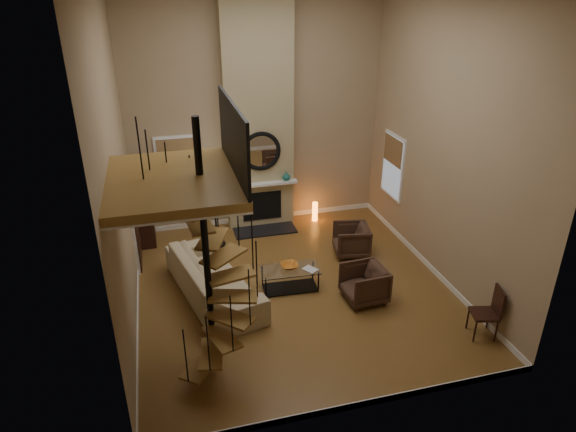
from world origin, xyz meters
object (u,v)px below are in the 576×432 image
object	(u,v)px
hutch	(143,204)
coffee_table	(290,276)
sofa	(213,278)
floor_lamp	(214,188)
accent_lamp	(315,212)
armchair_far	(368,283)
side_chair	(490,310)
armchair_near	(354,240)

from	to	relation	value
hutch	coffee_table	bearing A→B (deg)	-45.81
sofa	floor_lamp	bearing A→B (deg)	-22.91
sofa	accent_lamp	distance (m)	3.97
hutch	armchair_far	xyz separation A→B (m)	(4.05, -3.51, -0.60)
hutch	side_chair	size ratio (longest dim) A/B	2.02
armchair_near	accent_lamp	xyz separation A→B (m)	(-0.32, 1.86, -0.10)
accent_lamp	armchair_near	bearing A→B (deg)	-80.17
hutch	sofa	distance (m)	2.95
armchair_far	coffee_table	xyz separation A→B (m)	(-1.34, 0.71, -0.07)
armchair_near	coffee_table	bearing A→B (deg)	-49.89
armchair_far	floor_lamp	xyz separation A→B (m)	(-2.49, 2.92, 1.06)
armchair_near	floor_lamp	world-z (taller)	floor_lamp
sofa	hutch	bearing A→B (deg)	11.44
coffee_table	accent_lamp	xyz separation A→B (m)	(1.42, 2.85, -0.03)
floor_lamp	accent_lamp	bearing A→B (deg)	13.96
hutch	sofa	size ratio (longest dim) A/B	0.67
hutch	accent_lamp	xyz separation A→B (m)	(4.13, 0.06, -0.70)
coffee_table	armchair_near	bearing A→B (deg)	29.42
floor_lamp	hutch	bearing A→B (deg)	159.45
sofa	accent_lamp	size ratio (longest dim) A/B	5.68
armchair_far	side_chair	xyz separation A→B (m)	(1.55, -1.55, 0.17)
armchair_near	accent_lamp	bearing A→B (deg)	-159.48
side_chair	hutch	bearing A→B (deg)	137.96
armchair_far	hutch	bearing A→B (deg)	-134.40
sofa	coffee_table	distance (m)	1.51
hutch	armchair_far	distance (m)	5.39
accent_lamp	side_chair	size ratio (longest dim) A/B	0.53
armchair_far	coffee_table	size ratio (longest dim) A/B	0.65
coffee_table	accent_lamp	distance (m)	3.18
coffee_table	armchair_far	bearing A→B (deg)	-28.11
coffee_table	side_chair	size ratio (longest dim) A/B	1.28
side_chair	accent_lamp	bearing A→B (deg)	106.02
floor_lamp	armchair_far	bearing A→B (deg)	-49.56
floor_lamp	accent_lamp	xyz separation A→B (m)	(2.57, 0.64, -1.16)
armchair_far	floor_lamp	world-z (taller)	floor_lamp
armchair_far	floor_lamp	distance (m)	3.98
armchair_near	armchair_far	distance (m)	1.74
accent_lamp	armchair_far	bearing A→B (deg)	-91.36
hutch	armchair_near	xyz separation A→B (m)	(4.46, -1.81, -0.60)
hutch	coffee_table	world-z (taller)	hutch
armchair_far	accent_lamp	xyz separation A→B (m)	(0.08, 3.56, -0.10)
floor_lamp	accent_lamp	size ratio (longest dim) A/B	3.55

